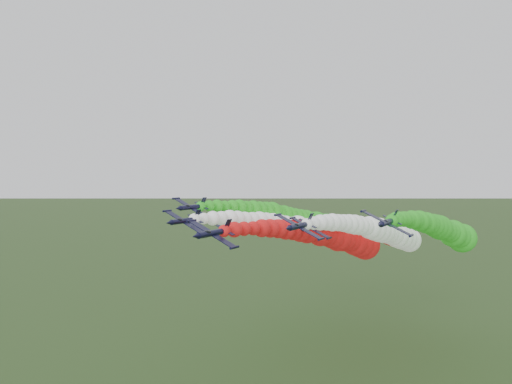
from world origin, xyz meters
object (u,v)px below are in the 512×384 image
jet_trail (385,233)px  jet_inner_left (302,229)px  jet_lead (339,239)px  jet_inner_right (386,233)px  jet_outer_right (446,231)px  jet_outer_left (301,220)px

jet_trail → jet_inner_left: bearing=-137.4°
jet_lead → jet_inner_right: 13.38m
jet_inner_right → jet_outer_right: size_ratio=0.99×
jet_outer_right → jet_trail: 20.44m
jet_trail → jet_lead: bearing=-99.3°
jet_lead → jet_outer_right: 27.35m
jet_inner_left → jet_outer_left: jet_outer_left is taller
jet_inner_right → jet_trail: size_ratio=1.00×
jet_inner_right → jet_outer_left: jet_outer_left is taller
jet_inner_left → jet_inner_right: size_ratio=1.00×
jet_inner_right → jet_outer_left: (-26.73, 9.85, 1.43)m
jet_inner_left → jet_inner_right: 22.33m
jet_outer_left → jet_trail: jet_outer_left is taller
jet_trail → jet_inner_right: bearing=-75.7°
jet_lead → jet_trail: bearing=80.7°
jet_outer_right → jet_lead: bearing=-143.0°
jet_lead → jet_outer_left: jet_outer_left is taller
jet_outer_right → jet_outer_left: bearing=174.9°
jet_outer_right → jet_inner_right: bearing=-154.5°
jet_inner_right → jet_trail: jet_inner_right is taller
jet_inner_right → jet_outer_right: jet_outer_right is taller
jet_inner_left → jet_outer_left: 10.87m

